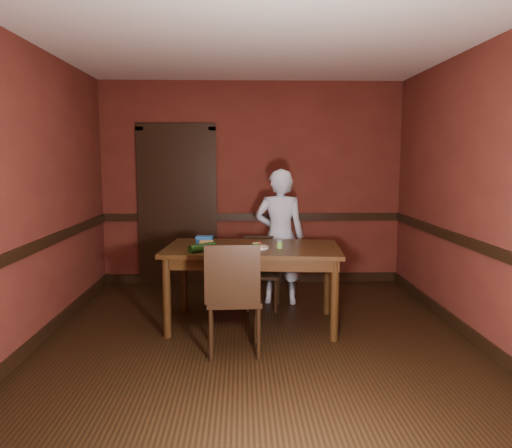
{
  "coord_description": "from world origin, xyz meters",
  "views": [
    {
      "loc": [
        -0.14,
        -4.46,
        1.68
      ],
      "look_at": [
        0.0,
        0.35,
        1.05
      ],
      "focal_mm": 35.0,
      "sensor_mm": 36.0,
      "label": 1
    }
  ],
  "objects": [
    {
      "name": "wall_front",
      "position": [
        0.0,
        -2.25,
        1.35
      ],
      "size": [
        4.0,
        0.02,
        2.7
      ],
      "primitive_type": "cube",
      "color": "#5A231B",
      "rests_on": "ground"
    },
    {
      "name": "ceiling",
      "position": [
        0.0,
        0.0,
        2.7
      ],
      "size": [
        4.0,
        4.5,
        0.01
      ],
      "primitive_type": "cube",
      "color": "white",
      "rests_on": "ground"
    },
    {
      "name": "baseboard_right",
      "position": [
        1.99,
        0.0,
        0.06
      ],
      "size": [
        0.03,
        4.5,
        0.12
      ],
      "primitive_type": "cube",
      "color": "black",
      "rests_on": "ground"
    },
    {
      "name": "baseboard_back",
      "position": [
        0.0,
        2.23,
        0.06
      ],
      "size": [
        4.0,
        0.03,
        0.12
      ],
      "primitive_type": "cube",
      "color": "black",
      "rests_on": "ground"
    },
    {
      "name": "dining_table",
      "position": [
        -0.03,
        0.45,
        0.4
      ],
      "size": [
        1.8,
        1.11,
        0.81
      ],
      "primitive_type": "cube",
      "rotation": [
        0.0,
        0.0,
        -0.09
      ],
      "color": "#311D0C",
      "rests_on": "floor"
    },
    {
      "name": "wall_right",
      "position": [
        2.0,
        0.0,
        1.35
      ],
      "size": [
        0.02,
        4.5,
        2.7
      ],
      "primitive_type": "cube",
      "color": "#5A231B",
      "rests_on": "ground"
    },
    {
      "name": "cheese_saucer",
      "position": [
        -0.49,
        0.47,
        0.83
      ],
      "size": [
        0.18,
        0.18,
        0.06
      ],
      "rotation": [
        0.0,
        0.0,
        0.33
      ],
      "color": "silver",
      "rests_on": "dining_table"
    },
    {
      "name": "baseboard_left",
      "position": [
        -1.99,
        0.0,
        0.06
      ],
      "size": [
        0.03,
        4.5,
        0.12
      ],
      "primitive_type": "cube",
      "color": "black",
      "rests_on": "ground"
    },
    {
      "name": "wall_left",
      "position": [
        -2.0,
        0.0,
        1.35
      ],
      "size": [
        0.02,
        4.5,
        2.7
      ],
      "primitive_type": "cube",
      "color": "#5A231B",
      "rests_on": "ground"
    },
    {
      "name": "dado_back",
      "position": [
        0.0,
        2.23,
        0.9
      ],
      "size": [
        4.0,
        0.03,
        0.1
      ],
      "primitive_type": "cube",
      "color": "black",
      "rests_on": "ground"
    },
    {
      "name": "wall_back",
      "position": [
        0.0,
        2.25,
        1.35
      ],
      "size": [
        4.0,
        0.02,
        2.7
      ],
      "primitive_type": "cube",
      "color": "#5A231B",
      "rests_on": "ground"
    },
    {
      "name": "sandwich_plate",
      "position": [
        0.01,
        0.36,
        0.83
      ],
      "size": [
        0.23,
        0.23,
        0.06
      ],
      "rotation": [
        0.0,
        0.0,
        -0.27
      ],
      "color": "silver",
      "rests_on": "dining_table"
    },
    {
      "name": "sauce_jar",
      "position": [
        0.23,
        0.35,
        0.85
      ],
      "size": [
        0.07,
        0.07,
        0.08
      ],
      "rotation": [
        0.0,
        0.0,
        -0.35
      ],
      "color": "#679941",
      "rests_on": "dining_table"
    },
    {
      "name": "wrapped_veg",
      "position": [
        -0.51,
        0.19,
        0.85
      ],
      "size": [
        0.26,
        0.24,
        0.08
      ],
      "primitive_type": "cylinder",
      "rotation": [
        0.0,
        1.57,
        0.72
      ],
      "color": "#133C11",
      "rests_on": "dining_table"
    },
    {
      "name": "dado_left",
      "position": [
        -1.99,
        0.0,
        0.9
      ],
      "size": [
        0.03,
        4.5,
        0.1
      ],
      "primitive_type": "cube",
      "color": "black",
      "rests_on": "ground"
    },
    {
      "name": "floor",
      "position": [
        0.0,
        0.0,
        0.0
      ],
      "size": [
        4.0,
        4.5,
        0.01
      ],
      "primitive_type": "cube",
      "color": "black",
      "rests_on": "ground"
    },
    {
      "name": "door",
      "position": [
        -1.0,
        2.22,
        1.09
      ],
      "size": [
        1.05,
        0.07,
        2.2
      ],
      "color": "black",
      "rests_on": "ground"
    },
    {
      "name": "chair_far",
      "position": [
        0.1,
        1.04,
        0.4
      ],
      "size": [
        0.43,
        0.43,
        0.8
      ],
      "primitive_type": null,
      "rotation": [
        0.0,
        0.0,
        -0.16
      ],
      "color": "black",
      "rests_on": "floor"
    },
    {
      "name": "person",
      "position": [
        0.3,
        1.24,
        0.78
      ],
      "size": [
        0.62,
        0.45,
        1.57
      ],
      "primitive_type": "imported",
      "rotation": [
        0.0,
        0.0,
        3.01
      ],
      "color": "silver",
      "rests_on": "floor"
    },
    {
      "name": "dado_right",
      "position": [
        1.99,
        0.0,
        0.9
      ],
      "size": [
        0.03,
        4.5,
        0.1
      ],
      "primitive_type": "cube",
      "color": "black",
      "rests_on": "ground"
    },
    {
      "name": "food_tub",
      "position": [
        -0.53,
        0.67,
        0.85
      ],
      "size": [
        0.19,
        0.14,
        0.07
      ],
      "rotation": [
        0.0,
        0.0,
        -0.1
      ],
      "color": "blue",
      "rests_on": "dining_table"
    },
    {
      "name": "chair_near",
      "position": [
        -0.21,
        -0.25,
        0.49
      ],
      "size": [
        0.48,
        0.48,
        0.98
      ],
      "primitive_type": null,
      "rotation": [
        0.0,
        0.0,
        3.18
      ],
      "color": "black",
      "rests_on": "floor"
    }
  ]
}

